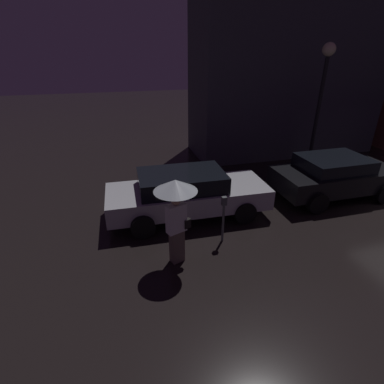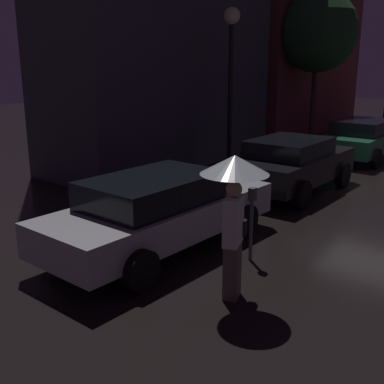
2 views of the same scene
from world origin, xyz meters
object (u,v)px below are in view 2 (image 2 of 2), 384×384
parked_car_black (291,163)px  parked_car_green (363,138)px  street_lamp_near (231,55)px  parked_car_silver (159,210)px  parking_meter (252,216)px  pedestrian_with_umbrella (234,192)px

parked_car_black → parked_car_green: bearing=0.0°
parked_car_green → street_lamp_near: bearing=151.8°
parked_car_black → street_lamp_near: bearing=72.0°
parked_car_silver → street_lamp_near: street_lamp_near is taller
parked_car_silver → parked_car_green: bearing=1.7°
parked_car_silver → parked_car_green: (10.38, -0.02, -0.01)m
parked_car_green → parking_meter: parked_car_green is taller
parked_car_green → street_lamp_near: (-4.55, 2.43, 2.71)m
parked_car_silver → pedestrian_with_umbrella: size_ratio=2.26×
street_lamp_near → parking_meter: bearing=-143.0°
parked_car_green → pedestrian_with_umbrella: bearing=-169.8°
pedestrian_with_umbrella → parked_car_green: bearing=170.6°
parked_car_black → parked_car_green: parked_car_black is taller
parked_car_black → parked_car_green: (5.34, 0.00, -0.02)m
parked_car_black → parked_car_green: size_ratio=0.96×
street_lamp_near → pedestrian_with_umbrella: bearing=-145.9°
parked_car_green → parking_meter: bearing=-171.2°
parking_meter → street_lamp_near: size_ratio=0.27×
street_lamp_near → parked_car_green: bearing=-28.1°
parked_car_black → pedestrian_with_umbrella: size_ratio=1.92×
parked_car_silver → parked_car_green: parked_car_silver is taller
pedestrian_with_umbrella → street_lamp_near: size_ratio=0.44×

